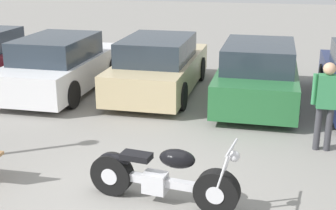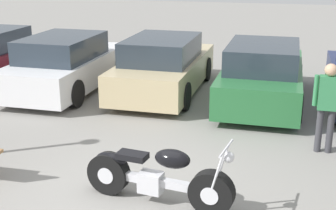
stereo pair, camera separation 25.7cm
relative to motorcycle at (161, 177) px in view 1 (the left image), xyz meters
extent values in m
plane|color=gray|center=(-0.49, 0.07, -0.40)|extent=(60.00, 60.00, 0.00)
cylinder|color=black|center=(0.82, -0.11, -0.09)|extent=(0.66, 0.28, 0.63)
cylinder|color=silver|center=(0.82, -0.11, -0.09)|extent=(0.28, 0.25, 0.25)
cylinder|color=black|center=(-0.77, 0.10, -0.09)|extent=(0.66, 0.28, 0.63)
cylinder|color=silver|center=(-0.77, 0.10, -0.09)|extent=(0.28, 0.25, 0.25)
cube|color=silver|center=(0.03, -0.01, -0.07)|extent=(1.23, 0.27, 0.12)
cube|color=silver|center=(-0.08, 0.01, -0.10)|extent=(0.37, 0.28, 0.30)
ellipsoid|color=black|center=(0.25, -0.04, 0.32)|extent=(0.56, 0.37, 0.26)
cube|color=black|center=(-0.37, 0.05, 0.26)|extent=(0.47, 0.30, 0.09)
ellipsoid|color=black|center=(-0.72, 0.09, 0.15)|extent=(0.50, 0.26, 0.20)
cylinder|color=silver|center=(0.90, -0.21, 0.26)|extent=(0.22, 0.06, 0.70)
cylinder|color=silver|center=(0.92, -0.03, 0.26)|extent=(0.22, 0.06, 0.70)
cylinder|color=silver|center=(1.00, -0.14, 0.60)|extent=(0.11, 0.62, 0.03)
sphere|color=silver|center=(1.04, -0.14, 0.48)|extent=(0.15, 0.15, 0.15)
cylinder|color=silver|center=(-0.29, 0.18, -0.20)|extent=(1.22, 0.24, 0.08)
cylinder|color=black|center=(-5.58, 6.89, -0.07)|extent=(0.20, 0.66, 0.66)
cube|color=white|center=(-3.91, 5.17, 0.13)|extent=(1.81, 4.47, 0.73)
cube|color=#28333D|center=(-3.91, 4.90, 0.77)|extent=(1.59, 2.32, 0.57)
cylinder|color=black|center=(-4.76, 6.56, -0.07)|extent=(0.20, 0.66, 0.66)
cylinder|color=black|center=(-3.07, 6.56, -0.07)|extent=(0.20, 0.66, 0.66)
cylinder|color=black|center=(-4.76, 3.79, -0.07)|extent=(0.20, 0.66, 0.66)
cylinder|color=black|center=(-3.07, 3.79, -0.07)|extent=(0.20, 0.66, 0.66)
cube|color=#C6B284|center=(-1.40, 5.61, 0.13)|extent=(1.81, 4.47, 0.73)
cube|color=#28333D|center=(-1.40, 5.35, 0.77)|extent=(1.59, 2.32, 0.57)
cylinder|color=black|center=(-2.24, 7.00, -0.07)|extent=(0.20, 0.66, 0.66)
cylinder|color=black|center=(-0.55, 7.00, -0.07)|extent=(0.20, 0.66, 0.66)
cylinder|color=black|center=(-2.24, 4.23, -0.07)|extent=(0.20, 0.66, 0.66)
cylinder|color=black|center=(-0.55, 4.23, -0.07)|extent=(0.20, 0.66, 0.66)
cube|color=#286B38|center=(1.12, 5.38, 0.13)|extent=(1.81, 4.47, 0.73)
cube|color=#28333D|center=(1.12, 5.11, 0.77)|extent=(1.59, 2.32, 0.57)
cylinder|color=black|center=(0.27, 6.76, -0.07)|extent=(0.20, 0.66, 0.66)
cylinder|color=black|center=(1.96, 6.76, -0.07)|extent=(0.20, 0.66, 0.66)
cylinder|color=black|center=(0.27, 3.99, -0.07)|extent=(0.20, 0.66, 0.66)
cylinder|color=black|center=(1.96, 3.99, -0.07)|extent=(0.20, 0.66, 0.66)
cylinder|color=black|center=(2.79, 6.88, -0.07)|extent=(0.20, 0.66, 0.66)
cylinder|color=black|center=(2.79, 4.11, -0.07)|extent=(0.20, 0.66, 0.66)
cylinder|color=#38383D|center=(2.33, 2.52, 0.00)|extent=(0.12, 0.12, 0.81)
cylinder|color=#38383D|center=(2.52, 2.52, 0.00)|extent=(0.12, 0.12, 0.81)
cube|color=#337F4C|center=(2.42, 2.52, 0.71)|extent=(0.34, 0.20, 0.61)
cylinder|color=#337F4C|center=(2.20, 2.52, 0.74)|extent=(0.08, 0.08, 0.56)
sphere|color=tan|center=(2.42, 2.52, 1.13)|extent=(0.22, 0.22, 0.22)
camera|label=1|loc=(1.45, -5.85, 3.02)|focal=50.00mm
camera|label=2|loc=(1.70, -5.79, 3.02)|focal=50.00mm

